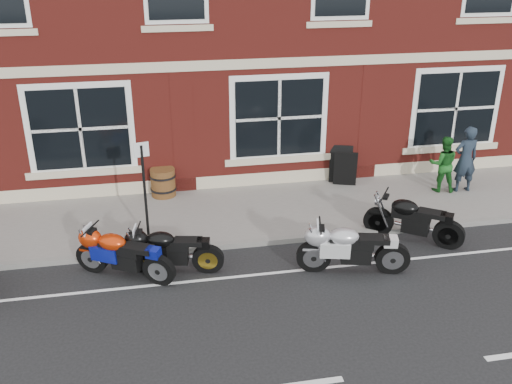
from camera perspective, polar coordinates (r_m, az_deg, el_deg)
ground at (r=11.43m, az=-0.11°, el=-8.83°), size 80.00×80.00×0.00m
sidewalk at (r=13.99m, az=-2.41°, el=-2.16°), size 30.00×3.00×0.12m
kerb at (r=12.60m, az=-1.33°, el=-5.21°), size 30.00×0.16×0.12m
moto_sport_red at (r=11.56m, az=-13.17°, el=-5.90°), size 1.95×1.18×0.97m
moto_sport_black at (r=11.58m, az=-8.63°, el=-5.58°), size 2.07×0.56×0.94m
moto_sport_silver at (r=11.58m, az=9.49°, el=-5.35°), size 2.24×0.67×1.02m
moto_naked_black at (r=13.08m, az=15.34°, el=-2.46°), size 1.87×1.42×1.00m
pedestrian_left at (r=15.78m, az=20.22°, el=3.10°), size 0.65×0.43×1.77m
pedestrian_right at (r=15.64m, az=18.21°, el=2.68°), size 0.86×0.75×1.50m
a_board_sign at (r=15.54m, az=8.69°, el=2.56°), size 0.71×0.59×1.02m
barrel_planter at (r=14.89m, az=-9.28°, el=0.98°), size 0.66×0.66×0.73m
parking_sign at (r=12.38m, az=-11.11°, el=0.73°), size 0.31×0.09×2.24m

